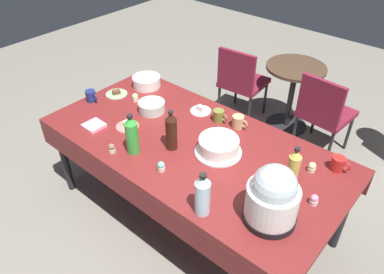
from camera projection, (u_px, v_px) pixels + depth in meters
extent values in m
plane|color=slate|center=(192.00, 214.00, 3.09)|extent=(9.00, 9.00, 0.00)
cube|color=maroon|center=(192.00, 145.00, 2.66)|extent=(2.20, 1.10, 0.04)
cylinder|color=black|center=(64.00, 157.00, 3.13)|extent=(0.06, 0.06, 0.71)
cylinder|color=black|center=(145.00, 112.00, 3.70)|extent=(0.06, 0.06, 0.71)
cylinder|color=black|center=(344.00, 213.00, 2.63)|extent=(0.06, 0.06, 0.71)
cube|color=maroon|center=(137.00, 198.00, 2.39)|extent=(2.20, 0.01, 0.18)
cube|color=maroon|center=(235.00, 125.00, 3.05)|extent=(2.20, 0.01, 0.18)
cylinder|color=silver|center=(218.00, 152.00, 2.55)|extent=(0.33, 0.33, 0.01)
cylinder|color=white|center=(219.00, 145.00, 2.52)|extent=(0.28, 0.28, 0.10)
cylinder|color=white|center=(219.00, 139.00, 2.48)|extent=(0.27, 0.27, 0.01)
cylinder|color=black|center=(269.00, 216.00, 2.07)|extent=(0.30, 0.30, 0.04)
cylinder|color=white|center=(272.00, 202.00, 2.00)|extent=(0.29, 0.29, 0.19)
sphere|color=#B2BCC1|center=(275.00, 187.00, 1.93)|extent=(0.25, 0.25, 0.25)
cylinder|color=#B2C6BC|center=(152.00, 107.00, 2.95)|extent=(0.21, 0.21, 0.08)
cylinder|color=silver|center=(146.00, 82.00, 3.28)|extent=(0.25, 0.25, 0.09)
cylinder|color=white|center=(201.00, 111.00, 2.97)|extent=(0.17, 0.17, 0.01)
cube|color=beige|center=(201.00, 108.00, 2.96)|extent=(0.06, 0.05, 0.04)
cylinder|color=#E07266|center=(128.00, 127.00, 2.80)|extent=(0.17, 0.17, 0.01)
cube|color=beige|center=(127.00, 124.00, 2.78)|extent=(0.06, 0.05, 0.04)
cylinder|color=#8CA87F|center=(117.00, 94.00, 3.19)|extent=(0.18, 0.18, 0.01)
cube|color=brown|center=(116.00, 92.00, 3.17)|extent=(0.07, 0.08, 0.03)
cylinder|color=beige|center=(161.00, 168.00, 2.40)|extent=(0.05, 0.05, 0.03)
sphere|color=#6BC6B2|center=(161.00, 165.00, 2.38)|extent=(0.05, 0.05, 0.05)
cylinder|color=beige|center=(112.00, 150.00, 2.55)|extent=(0.05, 0.05, 0.03)
sphere|color=brown|center=(112.00, 147.00, 2.53)|extent=(0.05, 0.05, 0.05)
cylinder|color=beige|center=(313.00, 202.00, 2.16)|extent=(0.05, 0.05, 0.03)
sphere|color=pink|center=(314.00, 198.00, 2.15)|extent=(0.05, 0.05, 0.05)
cylinder|color=beige|center=(311.00, 169.00, 2.39)|extent=(0.05, 0.05, 0.03)
sphere|color=beige|center=(312.00, 166.00, 2.38)|extent=(0.05, 0.05, 0.05)
cylinder|color=beige|center=(135.00, 99.00, 3.10)|extent=(0.05, 0.05, 0.03)
sphere|color=beige|center=(135.00, 96.00, 3.08)|extent=(0.05, 0.05, 0.05)
cylinder|color=silver|center=(202.00, 198.00, 2.06)|extent=(0.09, 0.09, 0.22)
cone|color=silver|center=(203.00, 180.00, 1.98)|extent=(0.08, 0.08, 0.05)
cylinder|color=black|center=(203.00, 176.00, 1.96)|extent=(0.04, 0.04, 0.02)
cylinder|color=gold|center=(293.00, 170.00, 2.25)|extent=(0.08, 0.08, 0.21)
cone|color=gold|center=(296.00, 154.00, 2.17)|extent=(0.07, 0.07, 0.05)
cylinder|color=black|center=(297.00, 149.00, 2.15)|extent=(0.03, 0.03, 0.02)
cylinder|color=green|center=(132.00, 138.00, 2.49)|extent=(0.09, 0.09, 0.23)
cone|color=green|center=(130.00, 120.00, 2.41)|extent=(0.08, 0.08, 0.05)
cylinder|color=black|center=(130.00, 116.00, 2.39)|extent=(0.04, 0.04, 0.02)
cylinder|color=#33190F|center=(171.00, 134.00, 2.53)|extent=(0.08, 0.08, 0.24)
cone|color=#33190F|center=(171.00, 116.00, 2.44)|extent=(0.07, 0.07, 0.05)
cylinder|color=black|center=(171.00, 112.00, 2.42)|extent=(0.04, 0.04, 0.02)
cylinder|color=#B2231E|center=(338.00, 164.00, 2.39)|extent=(0.09, 0.09, 0.10)
torus|color=#B2231E|center=(346.00, 167.00, 2.36)|extent=(0.06, 0.01, 0.06)
cylinder|color=tan|center=(238.00, 122.00, 2.77)|extent=(0.09, 0.09, 0.10)
torus|color=tan|center=(244.00, 124.00, 2.74)|extent=(0.06, 0.01, 0.06)
cylinder|color=olive|center=(218.00, 116.00, 2.84)|extent=(0.08, 0.08, 0.09)
torus|color=olive|center=(224.00, 118.00, 2.81)|extent=(0.06, 0.01, 0.06)
cylinder|color=navy|center=(91.00, 96.00, 3.08)|extent=(0.08, 0.08, 0.09)
torus|color=navy|center=(95.00, 97.00, 3.05)|extent=(0.06, 0.01, 0.06)
cube|color=pink|center=(94.00, 126.00, 2.79)|extent=(0.14, 0.14, 0.02)
cube|color=maroon|center=(244.00, 82.00, 4.04)|extent=(0.48, 0.48, 0.05)
cube|color=maroon|center=(236.00, 70.00, 3.78)|extent=(0.42, 0.08, 0.40)
cylinder|color=black|center=(265.00, 98.00, 4.21)|extent=(0.03, 0.03, 0.40)
cylinder|color=black|center=(236.00, 88.00, 4.39)|extent=(0.03, 0.03, 0.40)
cylinder|color=black|center=(249.00, 113.00, 3.96)|extent=(0.03, 0.03, 0.40)
cylinder|color=black|center=(219.00, 102.00, 4.14)|extent=(0.03, 0.03, 0.40)
cube|color=maroon|center=(326.00, 113.00, 3.54)|extent=(0.48, 0.48, 0.05)
cube|color=maroon|center=(320.00, 101.00, 3.30)|extent=(0.42, 0.07, 0.40)
cylinder|color=black|center=(349.00, 132.00, 3.68)|extent=(0.03, 0.03, 0.40)
cylinder|color=black|center=(315.00, 117.00, 3.89)|extent=(0.03, 0.03, 0.40)
cylinder|color=black|center=(329.00, 149.00, 3.46)|extent=(0.03, 0.03, 0.40)
cylinder|color=black|center=(294.00, 132.00, 3.68)|extent=(0.03, 0.03, 0.40)
cylinder|color=#473323|center=(296.00, 68.00, 3.70)|extent=(0.60, 0.60, 0.03)
cylinder|color=black|center=(291.00, 98.00, 3.91)|extent=(0.06, 0.06, 0.67)
cylinder|color=black|center=(286.00, 125.00, 4.12)|extent=(0.44, 0.44, 0.02)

